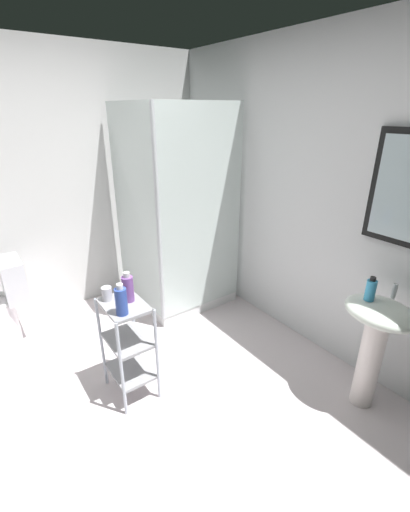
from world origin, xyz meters
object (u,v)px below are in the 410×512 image
(storage_cart, at_px, (128,342))
(hand_soap_bottle, at_px, (371,290))
(shower_stall, at_px, (175,262))
(shampoo_bottle_blue, at_px, (121,301))
(rinse_cup, at_px, (107,294))
(pedestal_sink, at_px, (376,334))
(conditioner_bottle_purple, at_px, (128,288))

(storage_cart, height_order, hand_soap_bottle, hand_soap_bottle)
(shower_stall, xyz_separation_m, shampoo_bottle_blue, (1.02, -0.99, 0.37))
(shampoo_bottle_blue, xyz_separation_m, rinse_cup, (-0.22, -0.01, -0.05))
(shampoo_bottle_blue, bearing_deg, pedestal_sink, 54.55)
(hand_soap_bottle, height_order, shampoo_bottle_blue, hand_soap_bottle)
(shower_stall, relative_size, pedestal_sink, 2.47)
(pedestal_sink, bearing_deg, shampoo_bottle_blue, -125.45)
(pedestal_sink, height_order, conditioner_bottle_purple, conditioner_bottle_purple)
(pedestal_sink, distance_m, storage_cart, 1.67)
(shower_stall, height_order, rinse_cup, shower_stall)
(shower_stall, distance_m, shampoo_bottle_blue, 1.47)
(pedestal_sink, distance_m, shampoo_bottle_blue, 1.66)
(hand_soap_bottle, distance_m, shampoo_bottle_blue, 1.57)
(hand_soap_bottle, relative_size, rinse_cup, 1.69)
(hand_soap_bottle, xyz_separation_m, rinse_cup, (-1.09, -1.32, -0.09))
(conditioner_bottle_purple, relative_size, rinse_cup, 2.21)
(storage_cart, bearing_deg, pedestal_sink, 50.45)
(conditioner_bottle_purple, bearing_deg, rinse_cup, -128.78)
(pedestal_sink, relative_size, hand_soap_bottle, 4.99)
(pedestal_sink, relative_size, rinse_cup, 8.42)
(shower_stall, distance_m, conditioner_bottle_purple, 1.31)
(pedestal_sink, height_order, storage_cart, pedestal_sink)
(shower_stall, distance_m, rinse_cup, 1.33)
(conditioner_bottle_purple, xyz_separation_m, shampoo_bottle_blue, (0.13, -0.10, 0.00))
(shower_stall, distance_m, hand_soap_bottle, 1.97)
(hand_soap_bottle, height_order, conditioner_bottle_purple, hand_soap_bottle)
(storage_cart, bearing_deg, shampoo_bottle_blue, -27.06)
(conditioner_bottle_purple, xyz_separation_m, rinse_cup, (-0.09, -0.11, -0.05))
(conditioner_bottle_purple, height_order, shampoo_bottle_blue, same)
(shower_stall, height_order, pedestal_sink, shower_stall)
(shower_stall, height_order, hand_soap_bottle, shower_stall)
(pedestal_sink, height_order, shampoo_bottle_blue, shampoo_bottle_blue)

